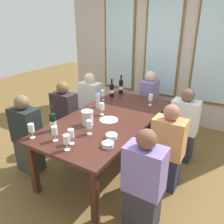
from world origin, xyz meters
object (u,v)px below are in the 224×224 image
wine_glass_3 (102,107)px  seated_person_1 (144,183)px  wine_bottle_2 (53,121)px  wine_glass_6 (54,131)px  wine_glass_1 (66,140)px  wine_glass_2 (31,128)px  tasting_bowl_0 (112,136)px  tasting_bowl_1 (108,145)px  seated_person_2 (65,117)px  wine_glass_0 (103,93)px  seated_person_5 (184,127)px  wine_bottle_1 (112,90)px  wine_glass_4 (71,134)px  seated_person_3 (168,150)px  seated_person_6 (149,101)px  white_plate_0 (109,120)px  metal_pitcher (87,118)px  wine_glass_5 (151,98)px  seated_person_0 (27,136)px  seated_person_4 (90,104)px  wine_bottle_0 (121,86)px  dining_table (109,122)px  water_bottle (98,100)px  wine_glass_7 (89,125)px

wine_glass_3 → seated_person_1: size_ratio=0.16×
wine_bottle_2 → wine_glass_6: 0.26m
wine_glass_1 → wine_glass_2: bearing=-178.7°
tasting_bowl_0 → tasting_bowl_1: 0.19m
wine_glass_6 → seated_person_2: 1.18m
wine_glass_0 → seated_person_5: 1.37m
wine_bottle_1 → wine_glass_4: 1.65m
wine_bottle_1 → seated_person_2: bearing=-120.8°
wine_bottle_1 → seated_person_3: size_ratio=0.28×
seated_person_2 → seated_person_6: size_ratio=1.00×
white_plate_0 → metal_pitcher: 0.31m
wine_glass_3 → seated_person_2: seated_person_2 is taller
metal_pitcher → wine_glass_1: metal_pitcher is taller
wine_glass_6 → seated_person_5: seated_person_5 is taller
wine_glass_5 → seated_person_3: 1.01m
tasting_bowl_1 → wine_glass_2: 0.89m
seated_person_0 → seated_person_4: same height
wine_bottle_2 → tasting_bowl_1: wine_bottle_2 is taller
tasting_bowl_1 → wine_bottle_0: bearing=114.9°
seated_person_0 → wine_glass_3: bearing=45.2°
wine_bottle_2 → seated_person_5: bearing=47.9°
wine_bottle_0 → seated_person_4: seated_person_4 is taller
dining_table → wine_glass_3: wine_glass_3 is taller
tasting_bowl_0 → wine_glass_5: wine_glass_5 is taller
metal_pitcher → wine_bottle_0: bearing=101.1°
seated_person_2 → dining_table: bearing=-2.8°
seated_person_1 → wine_glass_0: bearing=135.6°
wine_glass_2 → seated_person_3: seated_person_3 is taller
metal_pitcher → seated_person_3: seated_person_3 is taller
metal_pitcher → seated_person_6: 1.81m
wine_glass_1 → wine_glass_3: (-0.20, 0.96, -0.00)m
wine_bottle_0 → seated_person_6: seated_person_6 is taller
wine_glass_6 → water_bottle: bearing=99.0°
wine_bottle_0 → seated_person_2: seated_person_2 is taller
wine_glass_4 → seated_person_6: 2.27m
wine_bottle_0 → seated_person_6: 0.67m
wine_bottle_0 → wine_glass_7: 1.59m
tasting_bowl_1 → seated_person_6: seated_person_6 is taller
seated_person_0 → seated_person_2: (0.00, 0.75, 0.00)m
wine_bottle_2 → metal_pitcher: bearing=53.3°
water_bottle → wine_glass_5: size_ratio=1.38×
wine_glass_7 → wine_bottle_2: bearing=-160.1°
white_plate_0 → wine_glass_6: (-0.22, -0.77, 0.11)m
wine_glass_6 → wine_glass_7: (0.23, 0.32, -0.00)m
wine_bottle_0 → seated_person_1: 2.18m
seated_person_1 → white_plate_0: bearing=140.5°
wine_bottle_0 → wine_glass_2: 1.95m
tasting_bowl_0 → wine_glass_4: wine_glass_4 is taller
seated_person_0 → seated_person_4: 1.44m
wine_bottle_2 → water_bottle: 0.91m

